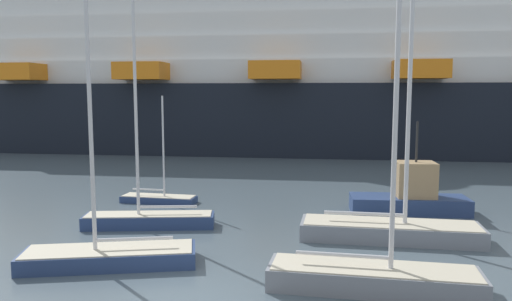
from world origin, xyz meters
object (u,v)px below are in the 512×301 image
Objects in this scene: cruise_ship at (402,75)px; sailboat_1 at (159,198)px; sailboat_0 at (109,251)px; fishing_boat_0 at (411,196)px; sailboat_3 at (373,274)px; sailboat_4 at (149,216)px; sailboat_2 at (390,226)px.

sailboat_1 is at bearing -120.95° from cruise_ship.
sailboat_0 is 2.00× the size of sailboat_1.
sailboat_0 is at bearing -143.83° from fishing_boat_0.
sailboat_3 reaches higher than sailboat_4.
sailboat_2 reaches higher than fishing_boat_0.
sailboat_3 is at bearing -107.67° from fishing_boat_0.
sailboat_0 is at bearing -111.86° from cruise_ship.
cruise_ship reaches higher than sailboat_2.
sailboat_1 is 0.46× the size of sailboat_2.
sailboat_0 reaches higher than fishing_boat_0.
cruise_ship is at bearing -127.10° from sailboat_0.
fishing_boat_0 is (11.59, 5.20, 0.34)m from sailboat_4.
sailboat_4 is 36.55m from cruise_ship.
sailboat_0 reaches higher than sailboat_4.
sailboat_2 reaches higher than sailboat_0.
cruise_ship is (2.73, 33.13, 7.15)m from sailboat_2.
sailboat_0 reaches higher than sailboat_1.
sailboat_1 is 4.95m from sailboat_4.
sailboat_4 is 12.70m from fishing_boat_0.
cruise_ship reaches higher than fishing_boat_0.
sailboat_1 is at bearing -95.97° from sailboat_0.
sailboat_2 reaches higher than sailboat_3.
sailboat_3 is 0.09× the size of cruise_ship.
sailboat_4 is at bearing 179.17° from sailboat_2.
sailboat_1 is 13.14m from fishing_boat_0.
sailboat_2 is at bearing -110.74° from fishing_boat_0.
fishing_boat_0 is at bearing 77.96° from sailboat_3.
sailboat_4 is (-10.34, -0.23, -0.06)m from sailboat_2.
sailboat_0 is 1.09× the size of sailboat_4.
sailboat_2 is at bearing -171.27° from sailboat_0.
sailboat_4 is (1.53, -4.70, 0.24)m from sailboat_1.
sailboat_0 is at bearing 84.01° from sailboat_4.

